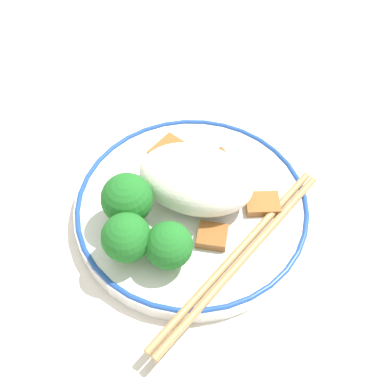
% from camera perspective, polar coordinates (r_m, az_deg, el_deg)
% --- Properties ---
extents(ground_plane, '(3.00, 3.00, 0.00)m').
position_cam_1_polar(ground_plane, '(0.52, -0.00, -2.45)').
color(ground_plane, silver).
extents(plate, '(0.22, 0.22, 0.02)m').
position_cam_1_polar(plate, '(0.51, -0.00, -1.78)').
color(plate, white).
rests_on(plate, ground_plane).
extents(rice_mound, '(0.11, 0.07, 0.05)m').
position_cam_1_polar(rice_mound, '(0.49, 0.62, 1.34)').
color(rice_mound, white).
rests_on(rice_mound, plate).
extents(broccoli_back_left, '(0.05, 0.05, 0.06)m').
position_cam_1_polar(broccoli_back_left, '(0.47, -6.94, -0.80)').
color(broccoli_back_left, '#72AD4C').
rests_on(broccoli_back_left, plate).
extents(broccoli_back_center, '(0.04, 0.04, 0.05)m').
position_cam_1_polar(broccoli_back_center, '(0.46, -7.01, -4.90)').
color(broccoli_back_center, '#72AD4C').
rests_on(broccoli_back_center, plate).
extents(broccoli_back_right, '(0.04, 0.04, 0.05)m').
position_cam_1_polar(broccoli_back_right, '(0.45, -2.30, -5.82)').
color(broccoli_back_right, '#72AD4C').
rests_on(broccoli_back_right, plate).
extents(meat_near_front, '(0.03, 0.04, 0.01)m').
position_cam_1_polar(meat_near_front, '(0.54, -2.80, 4.49)').
color(meat_near_front, '#995B28').
rests_on(meat_near_front, plate).
extents(meat_near_left, '(0.03, 0.03, 0.01)m').
position_cam_1_polar(meat_near_left, '(0.52, -1.99, 1.99)').
color(meat_near_left, brown).
rests_on(meat_near_left, plate).
extents(meat_near_right, '(0.03, 0.03, 0.01)m').
position_cam_1_polar(meat_near_right, '(0.48, 2.18, -4.72)').
color(meat_near_right, brown).
rests_on(meat_near_right, plate).
extents(meat_near_back, '(0.03, 0.03, 0.01)m').
position_cam_1_polar(meat_near_back, '(0.54, 3.18, 3.28)').
color(meat_near_back, brown).
rests_on(meat_near_back, plate).
extents(meat_on_rice_edge, '(0.04, 0.03, 0.01)m').
position_cam_1_polar(meat_on_rice_edge, '(0.51, 7.55, -1.25)').
color(meat_on_rice_edge, '#995B28').
rests_on(meat_on_rice_edge, plate).
extents(chopsticks, '(0.10, 0.22, 0.01)m').
position_cam_1_polar(chopsticks, '(0.48, 5.05, -6.88)').
color(chopsticks, '#AD8451').
rests_on(chopsticks, plate).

